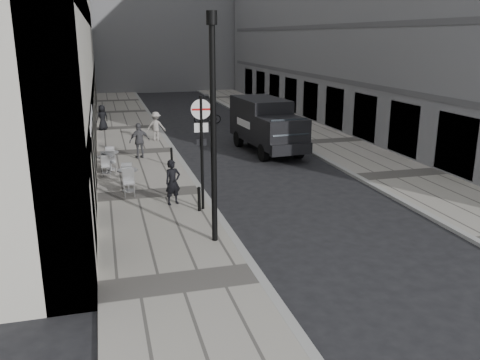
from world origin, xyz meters
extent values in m
plane|color=black|center=(0.00, 0.00, 0.00)|extent=(120.00, 120.00, 0.00)
cube|color=gray|center=(-2.00, 18.00, 0.06)|extent=(4.00, 60.00, 0.12)
cube|color=gray|center=(9.00, 18.00, 0.06)|extent=(4.00, 60.00, 0.12)
imported|color=black|center=(-1.32, 8.80, 0.94)|extent=(0.70, 0.58, 1.64)
cylinder|color=black|center=(-0.38, 8.00, 2.11)|extent=(0.10, 0.10, 3.97)
cylinder|color=white|center=(-0.38, 8.00, 3.64)|extent=(0.68, 0.11, 0.68)
cube|color=#B21414|center=(-0.38, 7.98, 3.64)|extent=(0.62, 0.08, 0.07)
cube|color=white|center=(-0.38, 8.03, 3.01)|extent=(0.48, 0.07, 0.32)
cylinder|color=black|center=(-0.60, 5.09, 3.27)|extent=(0.17, 0.17, 6.30)
cylinder|color=black|center=(-0.60, 5.09, 6.47)|extent=(0.29, 0.29, 0.37)
cylinder|color=black|center=(-0.55, 7.81, 0.53)|extent=(0.11, 0.11, 0.82)
cylinder|color=black|center=(-0.60, 14.41, 0.53)|extent=(0.11, 0.11, 0.83)
cylinder|color=black|center=(3.99, 14.65, 0.44)|extent=(0.37, 0.89, 0.87)
cylinder|color=black|center=(5.90, 14.81, 0.44)|extent=(0.37, 0.89, 0.87)
cylinder|color=black|center=(3.70, 18.34, 0.44)|extent=(0.37, 0.89, 0.87)
cylinder|color=black|center=(5.61, 18.49, 0.44)|extent=(0.37, 0.89, 0.87)
cube|color=black|center=(4.72, 17.55, 1.69)|extent=(2.48, 4.08, 2.18)
cube|color=black|center=(4.96, 14.62, 1.36)|extent=(2.32, 2.12, 1.52)
cube|color=#1E2328|center=(5.02, 13.81, 1.79)|extent=(1.93, 0.53, 0.80)
imported|color=black|center=(3.58, 26.42, 0.50)|extent=(2.03, 1.13, 1.01)
imported|color=slate|center=(3.58, 26.42, 1.12)|extent=(1.08, 0.93, 1.90)
imported|color=#4E4E52|center=(-1.90, 16.43, 1.00)|extent=(1.11, 0.70, 1.77)
imported|color=#9E9892|center=(-0.62, 20.78, 0.95)|extent=(1.20, 0.87, 1.66)
imported|color=black|center=(-3.60, 25.06, 0.93)|extent=(0.94, 0.83, 1.62)
cylinder|color=#BDBDC0|center=(-3.60, 13.88, 0.14)|extent=(0.44, 0.44, 0.03)
cylinder|color=#BDBDC0|center=(-3.60, 13.88, 0.50)|extent=(0.06, 0.06, 0.74)
cylinder|color=#BDBDC0|center=(-3.60, 13.88, 0.87)|extent=(0.70, 0.70, 0.03)
cylinder|color=#A5A6A8|center=(-2.80, 10.86, 0.14)|extent=(0.50, 0.50, 0.03)
cylinder|color=#A5A6A8|center=(-2.80, 10.86, 0.55)|extent=(0.07, 0.07, 0.84)
cylinder|color=#A5A6A8|center=(-2.80, 10.86, 0.97)|extent=(0.80, 0.80, 0.03)
cylinder|color=silver|center=(-3.37, 14.45, 0.14)|extent=(0.48, 0.48, 0.03)
cylinder|color=silver|center=(-3.37, 14.45, 0.53)|extent=(0.06, 0.06, 0.80)
cylinder|color=silver|center=(-3.37, 14.45, 0.93)|extent=(0.76, 0.76, 0.03)
camera|label=1|loc=(-3.59, -8.74, 6.01)|focal=38.00mm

